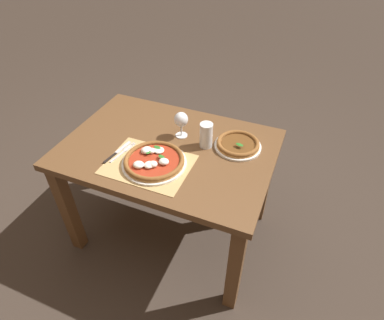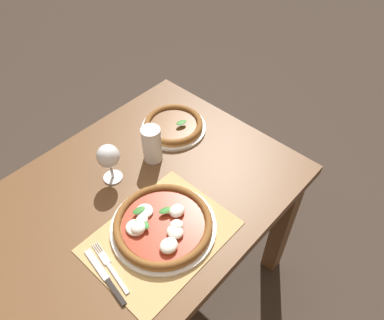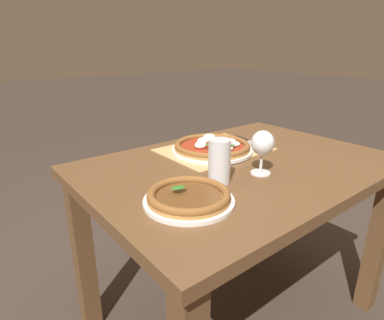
{
  "view_description": "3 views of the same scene",
  "coord_description": "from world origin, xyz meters",
  "px_view_note": "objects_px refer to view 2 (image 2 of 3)",
  "views": [
    {
      "loc": [
        0.66,
        -1.26,
        1.84
      ],
      "look_at": [
        0.19,
        -0.11,
        0.79
      ],
      "focal_mm": 30.0,
      "sensor_mm": 36.0,
      "label": 1
    },
    {
      "loc": [
        -0.42,
        -0.67,
        1.77
      ],
      "look_at": [
        0.22,
        -0.09,
        0.83
      ],
      "focal_mm": 35.0,
      "sensor_mm": 36.0,
      "label": 2
    },
    {
      "loc": [
        0.86,
        0.79,
        1.16
      ],
      "look_at": [
        0.22,
        -0.02,
        0.79
      ],
      "focal_mm": 30.0,
      "sensor_mm": 36.0,
      "label": 3
    }
  ],
  "objects_px": {
    "knife": "(105,276)",
    "pint_glass": "(152,145)",
    "wine_glass": "(108,158)",
    "pizza_far": "(174,125)",
    "pizza_near": "(162,225)",
    "fork": "(110,267)"
  },
  "relations": [
    {
      "from": "fork",
      "to": "pint_glass",
      "type": "bearing_deg",
      "value": 30.21
    },
    {
      "from": "pizza_near",
      "to": "wine_glass",
      "type": "relative_size",
      "value": 2.19
    },
    {
      "from": "knife",
      "to": "pizza_far",
      "type": "bearing_deg",
      "value": 26.67
    },
    {
      "from": "pizza_near",
      "to": "pizza_far",
      "type": "height_order",
      "value": "pizza_near"
    },
    {
      "from": "wine_glass",
      "to": "fork",
      "type": "relative_size",
      "value": 0.78
    },
    {
      "from": "pizza_far",
      "to": "pint_glass",
      "type": "height_order",
      "value": "pint_glass"
    },
    {
      "from": "fork",
      "to": "knife",
      "type": "distance_m",
      "value": 0.03
    },
    {
      "from": "pizza_far",
      "to": "pizza_near",
      "type": "bearing_deg",
      "value": -140.02
    },
    {
      "from": "pizza_near",
      "to": "fork",
      "type": "bearing_deg",
      "value": 174.41
    },
    {
      "from": "knife",
      "to": "wine_glass",
      "type": "bearing_deg",
      "value": 46.95
    },
    {
      "from": "pizza_near",
      "to": "pizza_far",
      "type": "bearing_deg",
      "value": 39.98
    },
    {
      "from": "pizza_far",
      "to": "pint_glass",
      "type": "bearing_deg",
      "value": -161.44
    },
    {
      "from": "pizza_near",
      "to": "knife",
      "type": "bearing_deg",
      "value": 177.84
    },
    {
      "from": "pizza_near",
      "to": "fork",
      "type": "height_order",
      "value": "pizza_near"
    },
    {
      "from": "pizza_near",
      "to": "knife",
      "type": "relative_size",
      "value": 1.58
    },
    {
      "from": "pint_glass",
      "to": "knife",
      "type": "bearing_deg",
      "value": -150.38
    },
    {
      "from": "pizza_far",
      "to": "fork",
      "type": "relative_size",
      "value": 1.31
    },
    {
      "from": "wine_glass",
      "to": "fork",
      "type": "height_order",
      "value": "wine_glass"
    },
    {
      "from": "wine_glass",
      "to": "pint_glass",
      "type": "xyz_separation_m",
      "value": [
        0.17,
        -0.04,
        -0.04
      ]
    },
    {
      "from": "pizza_near",
      "to": "pizza_far",
      "type": "distance_m",
      "value": 0.48
    },
    {
      "from": "pizza_near",
      "to": "wine_glass",
      "type": "bearing_deg",
      "value": 83.64
    },
    {
      "from": "knife",
      "to": "pint_glass",
      "type": "bearing_deg",
      "value": 29.62
    }
  ]
}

